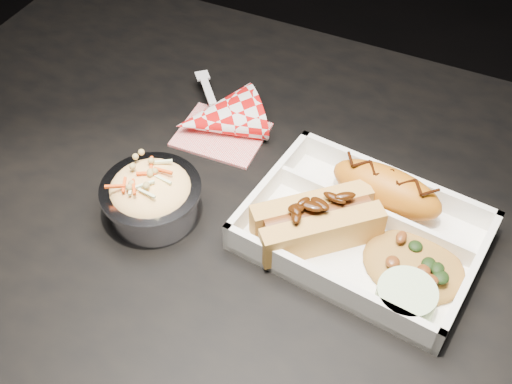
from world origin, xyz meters
TOP-DOWN VIEW (x-y plane):
  - dining_table at (0.00, 0.00)m, footprint 1.20×0.80m
  - food_tray at (0.05, 0.04)m, footprint 0.27×0.21m
  - fried_pastry at (0.06, 0.09)m, footprint 0.14×0.07m
  - hotdog at (0.01, 0.02)m, footprint 0.14×0.14m
  - fried_rice_mound at (0.12, 0.02)m, footprint 0.12×0.10m
  - cupcake_liner at (0.12, -0.03)m, footprint 0.06×0.06m
  - foil_coleslaw_cup at (-0.18, -0.03)m, footprint 0.11×0.11m
  - napkin_fork at (-0.18, 0.13)m, footprint 0.15×0.15m

SIDE VIEW (x-z plane):
  - dining_table at x=0.00m, z-range 0.28..1.03m
  - food_tray at x=0.05m, z-range 0.74..0.78m
  - napkin_fork at x=-0.18m, z-range 0.72..0.82m
  - cupcake_liner at x=0.12m, z-range 0.76..0.79m
  - fried_rice_mound at x=0.12m, z-range 0.76..0.79m
  - foil_coleslaw_cup at x=-0.18m, z-range 0.75..0.82m
  - fried_pastry at x=0.06m, z-range 0.76..0.81m
  - hotdog at x=0.01m, z-range 0.75..0.81m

